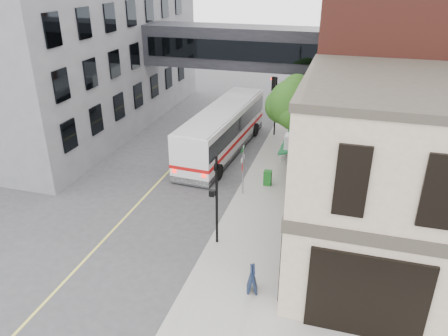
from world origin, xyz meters
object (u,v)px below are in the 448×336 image
Objects in this scene: bus at (223,128)px; pedestrian_a at (283,152)px; sandwich_board at (252,279)px; newspaper_box at (268,178)px; pedestrian_b at (293,170)px; pedestrian_c at (291,139)px.

pedestrian_a is (4.46, -1.02, -0.86)m from bus.
pedestrian_a is 1.35× the size of sandwich_board.
bus is 12.97× the size of newspaper_box.
pedestrian_a reaches higher than sandwich_board.
pedestrian_b is (5.46, -3.54, -0.86)m from bus.
pedestrian_c is (-0.81, 4.93, 0.03)m from pedestrian_b.
pedestrian_a is at bearing 118.80° from pedestrian_b.
newspaper_box is (-0.35, -3.43, -0.29)m from pedestrian_a.
sandwich_board is (0.69, -15.23, -0.23)m from pedestrian_c.
newspaper_box is (-0.53, -5.85, -0.33)m from pedestrian_c.
sandwich_board is (0.87, -12.82, -0.20)m from pedestrian_a.
pedestrian_c is 5.88m from newspaper_box.
pedestrian_a is 1.64× the size of newspaper_box.
pedestrian_c is at bearing 78.92° from sandwich_board.
pedestrian_b is at bearing 34.54° from newspaper_box.
pedestrian_c reaches higher than newspaper_box.
pedestrian_c is at bearing 106.51° from pedestrian_b.
pedestrian_c is at bearing 16.69° from bus.
bus is 10.68× the size of sandwich_board.
pedestrian_b is (1.00, -2.51, 0.00)m from pedestrian_a.
pedestrian_c is at bearing 77.13° from pedestrian_a.
sandwich_board is at bearing -83.55° from pedestrian_b.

